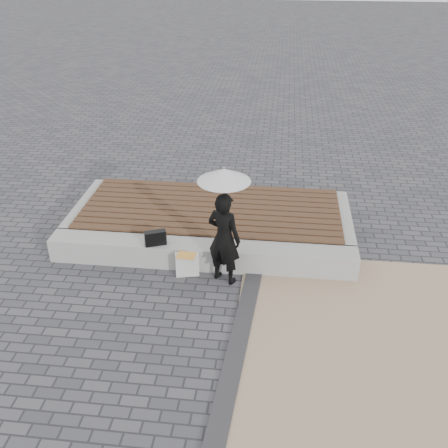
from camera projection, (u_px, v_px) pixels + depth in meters
The scene contains 11 objects.
ground at pixel (184, 329), 7.09m from camera, with size 80.00×80.00×0.00m, color #4A494E.
terrazzo_zone at pixel (432, 375), 6.33m from camera, with size 5.00×5.00×0.02m, color tan.
edging_band at pixel (235, 358), 6.57m from camera, with size 0.25×5.20×0.04m, color #323134.
seating_ledge at pixel (201, 254), 8.37m from camera, with size 5.00×0.45×0.40m, color #9E9E99.
timber_platform at pixel (211, 219), 9.41m from camera, with size 5.00×2.00×0.40m, color #9D9E98.
timber_decking at pixel (211, 208), 9.30m from camera, with size 4.60×2.00×0.04m, color brown, non-canonical shape.
woman at pixel (224, 238), 7.73m from camera, with size 0.55×0.36×1.51m, color black.
parasol at pixel (224, 175), 7.22m from camera, with size 0.77×0.77×0.98m.
handbag at pixel (155, 238), 8.19m from camera, with size 0.34×0.12×0.24m, color black.
canvas_tote at pixel (187, 264), 8.13m from camera, with size 0.37×0.15×0.39m, color beige.
magazine at pixel (186, 255), 7.99m from camera, with size 0.29×0.21×0.01m, color #DC593F.
Camera 1 is at (1.17, -5.35, 4.76)m, focal length 41.26 mm.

